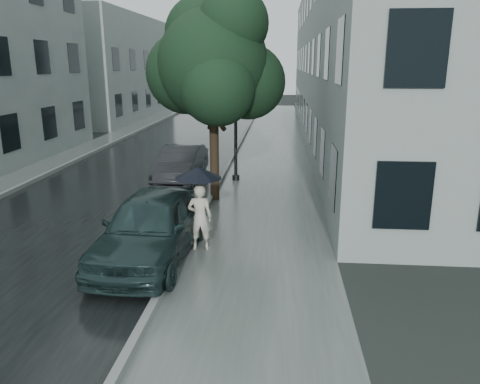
# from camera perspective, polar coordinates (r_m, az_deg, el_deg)

# --- Properties ---
(ground) EXTENTS (120.00, 120.00, 0.00)m
(ground) POSITION_cam_1_polar(r_m,az_deg,el_deg) (9.45, 0.43, -11.83)
(ground) COLOR black
(ground) RESTS_ON ground
(sidewalk) EXTENTS (3.50, 60.00, 0.01)m
(sidewalk) POSITION_cam_1_polar(r_m,az_deg,el_deg) (20.83, 3.76, 3.40)
(sidewalk) COLOR slate
(sidewalk) RESTS_ON ground
(kerb_near) EXTENTS (0.15, 60.00, 0.15)m
(kerb_near) POSITION_cam_1_polar(r_m,az_deg,el_deg) (20.94, -1.24, 3.69)
(kerb_near) COLOR slate
(kerb_near) RESTS_ON ground
(asphalt_road) EXTENTS (6.85, 60.00, 0.00)m
(asphalt_road) POSITION_cam_1_polar(r_m,az_deg,el_deg) (21.61, -10.53, 3.60)
(asphalt_road) COLOR black
(asphalt_road) RESTS_ON ground
(kerb_far) EXTENTS (0.15, 60.00, 0.15)m
(kerb_far) POSITION_cam_1_polar(r_m,az_deg,el_deg) (22.77, -19.08, 3.80)
(kerb_far) COLOR slate
(kerb_far) RESTS_ON ground
(sidewalk_far) EXTENTS (1.70, 60.00, 0.01)m
(sidewalk_far) POSITION_cam_1_polar(r_m,az_deg,el_deg) (23.18, -21.16, 3.62)
(sidewalk_far) COLOR #4C5451
(sidewalk_far) RESTS_ON ground
(building_near) EXTENTS (7.02, 36.00, 9.00)m
(building_near) POSITION_cam_1_polar(r_m,az_deg,el_deg) (28.29, 15.34, 15.24)
(building_near) COLOR gray
(building_near) RESTS_ON ground
(building_far_b) EXTENTS (7.02, 18.00, 8.00)m
(building_far_b) POSITION_cam_1_polar(r_m,az_deg,el_deg) (41.00, -16.13, 14.37)
(building_far_b) COLOR gray
(building_far_b) RESTS_ON ground
(pedestrian) EXTENTS (0.62, 0.43, 1.60)m
(pedestrian) POSITION_cam_1_polar(r_m,az_deg,el_deg) (11.11, -4.92, -3.09)
(pedestrian) COLOR beige
(pedestrian) RESTS_ON sidewalk
(umbrella) EXTENTS (1.27, 1.27, 1.15)m
(umbrella) POSITION_cam_1_polar(r_m,az_deg,el_deg) (10.84, -5.14, 2.38)
(umbrella) COLOR black
(umbrella) RESTS_ON ground
(street_tree) EXTENTS (4.45, 4.04, 6.51)m
(street_tree) POSITION_cam_1_polar(r_m,az_deg,el_deg) (14.96, -3.24, 15.44)
(street_tree) COLOR #332619
(street_tree) RESTS_ON ground
(lamp_post) EXTENTS (0.82, 0.48, 4.76)m
(lamp_post) POSITION_cam_1_polar(r_m,az_deg,el_deg) (17.60, -1.01, 10.22)
(lamp_post) COLOR black
(lamp_post) RESTS_ON ground
(car_near) EXTENTS (2.05, 4.64, 1.55)m
(car_near) POSITION_cam_1_polar(r_m,az_deg,el_deg) (10.76, -10.75, -4.09)
(car_near) COLOR #1B2E2E
(car_near) RESTS_ON ground
(car_far) EXTENTS (1.48, 4.02, 1.31)m
(car_far) POSITION_cam_1_polar(r_m,az_deg,el_deg) (17.87, -7.19, 3.46)
(car_far) COLOR #232428
(car_far) RESTS_ON ground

